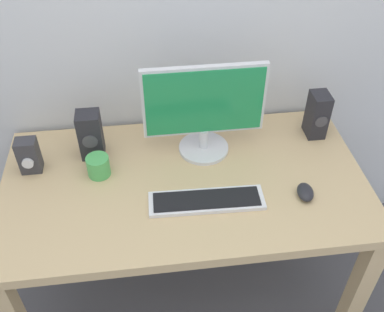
{
  "coord_description": "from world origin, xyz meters",
  "views": [
    {
      "loc": [
        -0.13,
        -1.23,
        1.95
      ],
      "look_at": [
        0.03,
        0.0,
        0.86
      ],
      "focal_mm": 41.51,
      "sensor_mm": 36.0,
      "label": 1
    }
  ],
  "objects_px": {
    "keyboard_primary": "(207,201)",
    "mouse": "(305,192)",
    "speaker_right": "(317,115)",
    "speaker_left": "(91,135)",
    "monitor": "(204,109)",
    "audio_controller": "(29,156)",
    "desk": "(185,198)",
    "coffee_mug": "(98,166)"
  },
  "relations": [
    {
      "from": "keyboard_primary",
      "to": "mouse",
      "type": "bearing_deg",
      "value": -1.64
    },
    {
      "from": "mouse",
      "to": "speaker_right",
      "type": "bearing_deg",
      "value": 75.11
    },
    {
      "from": "speaker_right",
      "to": "keyboard_primary",
      "type": "bearing_deg",
      "value": -146.55
    },
    {
      "from": "keyboard_primary",
      "to": "mouse",
      "type": "xyz_separation_m",
      "value": [
        0.37,
        -0.01,
        0.01
      ]
    },
    {
      "from": "mouse",
      "to": "speaker_left",
      "type": "relative_size",
      "value": 0.46
    },
    {
      "from": "monitor",
      "to": "speaker_right",
      "type": "height_order",
      "value": "monitor"
    },
    {
      "from": "audio_controller",
      "to": "keyboard_primary",
      "type": "bearing_deg",
      "value": -21.69
    },
    {
      "from": "keyboard_primary",
      "to": "speaker_left",
      "type": "bearing_deg",
      "value": 142.12
    },
    {
      "from": "mouse",
      "to": "audio_controller",
      "type": "bearing_deg",
      "value": 173.67
    },
    {
      "from": "monitor",
      "to": "mouse",
      "type": "bearing_deg",
      "value": -43.35
    },
    {
      "from": "keyboard_primary",
      "to": "mouse",
      "type": "relative_size",
      "value": 4.56
    },
    {
      "from": "monitor",
      "to": "desk",
      "type": "bearing_deg",
      "value": -119.35
    },
    {
      "from": "keyboard_primary",
      "to": "audio_controller",
      "type": "bearing_deg",
      "value": 158.31
    },
    {
      "from": "speaker_right",
      "to": "speaker_left",
      "type": "xyz_separation_m",
      "value": [
        -0.95,
        -0.02,
        0.0
      ]
    },
    {
      "from": "desk",
      "to": "coffee_mug",
      "type": "bearing_deg",
      "value": 167.13
    },
    {
      "from": "keyboard_primary",
      "to": "coffee_mug",
      "type": "bearing_deg",
      "value": 152.74
    },
    {
      "from": "audio_controller",
      "to": "coffee_mug",
      "type": "relative_size",
      "value": 1.66
    },
    {
      "from": "speaker_left",
      "to": "audio_controller",
      "type": "xyz_separation_m",
      "value": [
        -0.24,
        -0.07,
        -0.03
      ]
    },
    {
      "from": "audio_controller",
      "to": "monitor",
      "type": "bearing_deg",
      "value": 3.75
    },
    {
      "from": "speaker_right",
      "to": "audio_controller",
      "type": "height_order",
      "value": "speaker_right"
    },
    {
      "from": "desk",
      "to": "audio_controller",
      "type": "bearing_deg",
      "value": 167.27
    },
    {
      "from": "desk",
      "to": "speaker_left",
      "type": "distance_m",
      "value": 0.46
    },
    {
      "from": "audio_controller",
      "to": "desk",
      "type": "bearing_deg",
      "value": -12.73
    },
    {
      "from": "monitor",
      "to": "speaker_right",
      "type": "relative_size",
      "value": 2.41
    },
    {
      "from": "mouse",
      "to": "speaker_right",
      "type": "distance_m",
      "value": 0.4
    },
    {
      "from": "desk",
      "to": "coffee_mug",
      "type": "distance_m",
      "value": 0.37
    },
    {
      "from": "speaker_right",
      "to": "coffee_mug",
      "type": "distance_m",
      "value": 0.94
    },
    {
      "from": "keyboard_primary",
      "to": "speaker_right",
      "type": "xyz_separation_m",
      "value": [
        0.53,
        0.35,
        0.09
      ]
    },
    {
      "from": "desk",
      "to": "speaker_left",
      "type": "height_order",
      "value": "speaker_left"
    },
    {
      "from": "mouse",
      "to": "speaker_left",
      "type": "height_order",
      "value": "speaker_left"
    },
    {
      "from": "speaker_left",
      "to": "desk",
      "type": "bearing_deg",
      "value": -29.39
    },
    {
      "from": "monitor",
      "to": "coffee_mug",
      "type": "bearing_deg",
      "value": -166.31
    },
    {
      "from": "desk",
      "to": "speaker_right",
      "type": "xyz_separation_m",
      "value": [
        0.59,
        0.22,
        0.2
      ]
    },
    {
      "from": "keyboard_primary",
      "to": "audio_controller",
      "type": "height_order",
      "value": "audio_controller"
    },
    {
      "from": "speaker_left",
      "to": "speaker_right",
      "type": "bearing_deg",
      "value": 1.13
    },
    {
      "from": "speaker_right",
      "to": "mouse",
      "type": "bearing_deg",
      "value": -113.42
    },
    {
      "from": "mouse",
      "to": "coffee_mug",
      "type": "relative_size",
      "value": 1.06
    },
    {
      "from": "desk",
      "to": "speaker_left",
      "type": "bearing_deg",
      "value": 150.61
    },
    {
      "from": "monitor",
      "to": "audio_controller",
      "type": "relative_size",
      "value": 3.3
    },
    {
      "from": "mouse",
      "to": "keyboard_primary",
      "type": "bearing_deg",
      "value": -173.12
    },
    {
      "from": "speaker_right",
      "to": "coffee_mug",
      "type": "bearing_deg",
      "value": -171.16
    },
    {
      "from": "mouse",
      "to": "speaker_left",
      "type": "bearing_deg",
      "value": 165.37
    }
  ]
}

